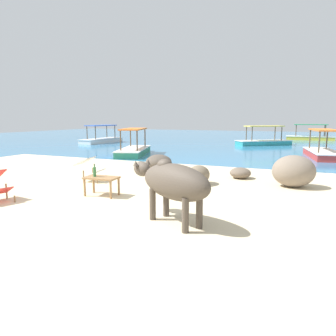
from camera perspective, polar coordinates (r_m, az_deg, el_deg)
sand_beach at (r=5.81m, az=-16.94°, el=-9.21°), size 18.00×14.00×0.04m
water_surface at (r=26.48m, az=15.61°, el=4.94°), size 60.00×36.00×0.03m
cow at (r=5.20m, az=0.92°, el=-2.58°), size 1.89×1.20×1.08m
low_bench_table at (r=7.26m, az=-12.12°, el=-2.19°), size 0.78×0.48×0.44m
bottle at (r=7.30m, az=-13.35°, el=-0.64°), size 0.07×0.07×0.30m
deck_chair_far at (r=9.04m, az=-14.20°, el=0.07°), size 0.83×0.63×0.68m
shore_rock_large at (r=8.64m, az=22.09°, el=-0.54°), size 1.19×1.01×0.83m
shore_rock_medium at (r=9.45m, az=13.16°, el=-0.88°), size 0.82×0.83×0.32m
shore_rock_small at (r=10.68m, az=-1.71°, el=1.07°), size 1.24×1.24×0.53m
shore_rock_flat at (r=8.40m, az=5.62°, el=-1.27°), size 0.64×0.81×0.51m
boat_teal at (r=21.74m, az=17.16°, el=4.77°), size 3.62×3.14×1.29m
boat_white at (r=23.22m, az=-12.11°, el=5.23°), size 1.45×3.75×1.29m
boat_green at (r=15.40m, az=-6.31°, el=3.47°), size 2.24×3.85×1.29m
boat_red at (r=15.94m, az=26.54°, el=2.74°), size 1.71×3.81×1.29m
boat_yellow at (r=28.02m, az=24.63°, el=5.25°), size 3.71×1.28×1.29m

